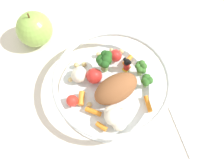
# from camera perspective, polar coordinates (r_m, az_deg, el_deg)

# --- Properties ---
(ground_plane) EXTENTS (2.40, 2.40, 0.00)m
(ground_plane) POSITION_cam_1_polar(r_m,az_deg,el_deg) (0.57, 0.70, -1.34)
(ground_plane) COLOR silver
(food_container) EXTENTS (0.24, 0.24, 0.07)m
(food_container) POSITION_cam_1_polar(r_m,az_deg,el_deg) (0.54, -0.23, -0.23)
(food_container) COLOR white
(food_container) RESTS_ON ground_plane
(loose_apple) EXTENTS (0.08, 0.08, 0.09)m
(loose_apple) POSITION_cam_1_polar(r_m,az_deg,el_deg) (0.62, -16.40, 11.29)
(loose_apple) COLOR #8CB74C
(loose_apple) RESTS_ON ground_plane
(folded_napkin) EXTENTS (0.16, 0.16, 0.01)m
(folded_napkin) POSITION_cam_1_polar(r_m,az_deg,el_deg) (0.58, 19.85, -6.92)
(folded_napkin) COLOR white
(folded_napkin) RESTS_ON ground_plane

